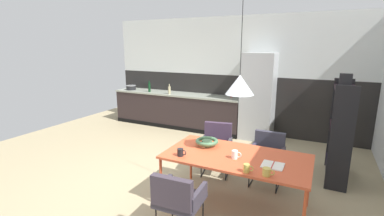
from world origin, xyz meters
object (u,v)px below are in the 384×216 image
object	(u,v)px
mug_short_terracotta	(235,155)
open_shelf_unit	(341,128)
armchair_head_of_table	(177,196)
fruit_bowl	(207,142)
open_book	(273,165)
bottle_spice_small	(231,93)
armchair_facing_counter	(217,142)
bottle_oil_tall	(169,90)
dining_table	(236,158)
bottle_wine_green	(149,87)
armchair_by_stool	(268,151)
pendant_lamp_over_table_near	(240,85)
mug_white_ceramic	(247,168)
cooking_pot	(131,88)
mug_wide_latte	(181,152)
refrigerator_column	(258,97)
mug_glass_clear	(267,172)

from	to	relation	value
mug_short_terracotta	open_shelf_unit	world-z (taller)	open_shelf_unit
armchair_head_of_table	fruit_bowl	xyz separation A→B (m)	(-0.09, 1.02, 0.27)
open_book	bottle_spice_small	size ratio (longest dim) A/B	0.90
armchair_facing_counter	open_shelf_unit	xyz separation A→B (m)	(1.80, 0.62, 0.32)
bottle_oil_tall	dining_table	bearing A→B (deg)	-46.13
armchair_facing_counter	bottle_oil_tall	size ratio (longest dim) A/B	3.25
open_shelf_unit	bottle_wine_green	bearing A→B (deg)	-105.93
armchair_by_stool	pendant_lamp_over_table_near	size ratio (longest dim) A/B	0.65
fruit_bowl	armchair_facing_counter	bearing A→B (deg)	99.60
mug_white_ceramic	cooking_pot	world-z (taller)	cooking_pot
armchair_facing_counter	cooking_pot	world-z (taller)	cooking_pot
open_book	bottle_oil_tall	distance (m)	4.20
armchair_by_stool	mug_wide_latte	bearing A→B (deg)	53.74
dining_table	refrigerator_column	bearing A→B (deg)	97.88
open_book	mug_short_terracotta	xyz separation A→B (m)	(-0.46, 0.01, 0.05)
armchair_by_stool	mug_glass_clear	size ratio (longest dim) A/B	6.09
refrigerator_column	mug_white_ceramic	world-z (taller)	refrigerator_column
mug_white_ceramic	bottle_oil_tall	size ratio (longest dim) A/B	0.45
mug_white_ceramic	bottle_spice_small	bearing A→B (deg)	111.00
dining_table	armchair_by_stool	world-z (taller)	armchair_by_stool
armchair_facing_counter	armchair_head_of_table	bearing A→B (deg)	85.80
fruit_bowl	armchair_head_of_table	bearing A→B (deg)	-84.76
armchair_head_of_table	bottle_spice_small	xyz separation A→B (m)	(-0.67, 3.83, 0.49)
bottle_spice_small	mug_short_terracotta	bearing A→B (deg)	-70.87
fruit_bowl	mug_short_terracotta	world-z (taller)	mug_short_terracotta
refrigerator_column	mug_short_terracotta	bearing A→B (deg)	-82.11
armchair_facing_counter	bottle_oil_tall	world-z (taller)	bottle_oil_tall
fruit_bowl	open_shelf_unit	world-z (taller)	open_shelf_unit
armchair_head_of_table	mug_white_ceramic	size ratio (longest dim) A/B	6.86
refrigerator_column	armchair_facing_counter	bearing A→B (deg)	-95.44
refrigerator_column	armchair_by_stool	world-z (taller)	refrigerator_column
mug_short_terracotta	bottle_spice_small	bearing A→B (deg)	109.13
armchair_facing_counter	pendant_lamp_over_table_near	size ratio (longest dim) A/B	0.68
cooking_pot	bottle_spice_small	xyz separation A→B (m)	(2.87, 0.15, 0.05)
mug_wide_latte	bottle_wine_green	size ratio (longest dim) A/B	0.41
armchair_by_stool	bottle_spice_small	bearing A→B (deg)	-58.31
fruit_bowl	mug_glass_clear	distance (m)	1.08
refrigerator_column	cooking_pot	distance (m)	3.52
cooking_pot	pendant_lamp_over_table_near	size ratio (longest dim) A/B	0.22
mug_glass_clear	bottle_oil_tall	xyz separation A→B (m)	(-3.08, 3.11, 0.22)
mug_white_ceramic	armchair_head_of_table	bearing A→B (deg)	-143.16
refrigerator_column	fruit_bowl	distance (m)	2.73
pendant_lamp_over_table_near	armchair_facing_counter	bearing A→B (deg)	125.70
dining_table	fruit_bowl	distance (m)	0.51
mug_wide_latte	bottle_oil_tall	xyz separation A→B (m)	(-1.99, 3.05, 0.22)
open_book	bottle_wine_green	xyz separation A→B (m)	(-3.73, 2.85, 0.29)
fruit_bowl	refrigerator_column	bearing A→B (deg)	88.42
mug_white_ceramic	mug_glass_clear	size ratio (longest dim) A/B	0.88
pendant_lamp_over_table_near	cooking_pot	bearing A→B (deg)	144.61
bottle_wine_green	open_shelf_unit	world-z (taller)	open_shelf_unit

